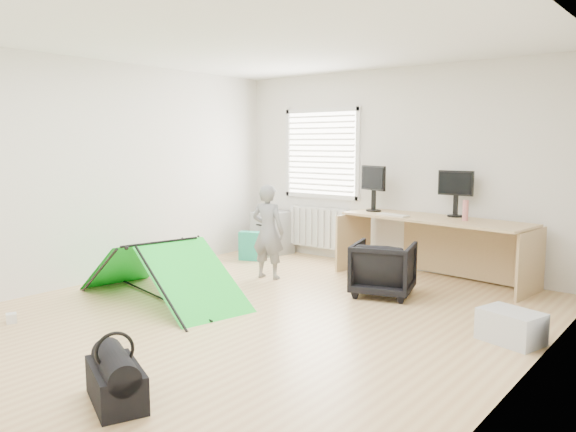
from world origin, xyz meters
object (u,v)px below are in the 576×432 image
Objects in this scene: thermos at (465,210)px; duffel_bag at (116,384)px; storage_crate at (511,326)px; office_chair at (383,269)px; laptop_bag at (157,262)px; kite at (161,271)px; filing_cabinet at (272,233)px; monitor_right at (456,200)px; monitor_left at (374,195)px; person at (268,232)px; desk at (433,249)px.

duffel_bag is at bearing -98.39° from thermos.
storage_crate is 0.85× the size of duffel_bag.
office_chair is 2.99m from laptop_bag.
laptop_bag is at bearing 155.61° from kite.
duffel_bag is (2.43, -4.50, -0.20)m from filing_cabinet.
thermos is (0.23, -0.28, -0.09)m from monitor_right.
office_chair is 1.74m from storage_crate.
filing_cabinet is at bearing -39.53° from office_chair.
filing_cabinet is 3.13m from thermos.
monitor_left reaches higher than person.
thermos is 3.57m from kite.
monitor_left reaches higher than filing_cabinet.
monitor_right reaches higher than filing_cabinet.
kite is at bearing -88.61° from monitor_left.
monitor_left is 1.49m from office_chair.
thermos is 0.42× the size of duffel_bag.
person is at bearing 91.80° from kite.
storage_crate is at bearing 28.72° from kite.
thermos reaches higher than filing_cabinet.
filing_cabinet is 2.69× the size of thermos.
person is at bearing -9.60° from office_chair.
office_chair is 1.15× the size of duffel_bag.
duffel_bag is at bearing -33.76° from kite.
monitor_left is 3.02m from kite.
monitor_right is 3.91m from laptop_bag.
laptop_bag is (-4.45, -0.25, 0.02)m from storage_crate.
person is at bearing -151.95° from thermos.
desk is at bearing 110.09° from duffel_bag.
monitor_left reaches higher than laptop_bag.
thermos is at bearing 104.88° from duffel_bag.
thermos is 0.49× the size of storage_crate.
monitor_right is 0.76× the size of duffel_bag.
thermos is 1.25m from office_chair.
thermos reaches higher than storage_crate.
laptop_bag is at bearing 160.70° from duffel_bag.
monitor_left is 0.39× the size of person.
monitor_left is at bearing 121.70° from duffel_bag.
thermos is at bearing 1.78° from desk.
monitor_right is 1.07× the size of laptop_bag.
thermos is 0.59× the size of laptop_bag.
person is at bearing -144.00° from monitor_right.
laptop_bag is at bearing -147.24° from monitor_right.
duffel_bag is at bearing 71.96° from office_chair.
monitor_right is at bearing 12.34° from filing_cabinet.
thermos reaches higher than laptop_bag.
laptop_bag is (-3.18, -2.11, -0.85)m from monitor_right.
monitor_left reaches higher than kite.
kite is 4.18× the size of storage_crate.
person is at bearing -42.67° from filing_cabinet.
kite reaches higher than office_chair.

